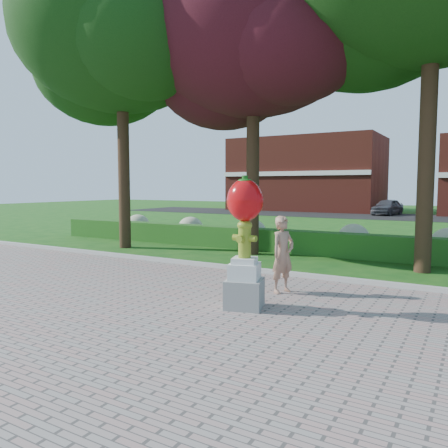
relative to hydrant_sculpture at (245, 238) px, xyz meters
The scene contains 12 objects.
ground 1.69m from the hydrant_sculpture, 165.83° to the left, with size 100.00×100.00×0.00m, color #124912.
walkway 4.11m from the hydrant_sculpture, 104.10° to the right, with size 40.00×14.00×0.04m, color gray.
curb 3.62m from the hydrant_sculpture, 106.27° to the left, with size 40.00×0.18×0.15m, color #ADADA5.
lawn_hedge 7.37m from the hydrant_sculpture, 97.44° to the left, with size 24.00×0.70×0.80m, color #1E4B15.
hydrangea_row 8.29m from the hydrant_sculpture, 92.60° to the left, with size 20.10×1.10×0.99m.
street 28.29m from the hydrant_sculpture, 91.92° to the left, with size 50.00×8.00×0.02m, color black.
building_left 36.01m from the hydrant_sculpture, 107.73° to the left, with size 14.00×8.00×7.00m, color maroon.
tree_far_left 11.69m from the hydrant_sculpture, 146.52° to the left, with size 9.00×7.68×11.66m.
tree_mid_left 9.18m from the hydrant_sculpture, 115.74° to the left, with size 8.25×7.04×10.69m.
hydrant_sculpture is the anchor object (origin of this frame).
woman 1.58m from the hydrant_sculpture, 83.57° to the left, with size 0.62×0.40×1.69m, color #AB7B61.
parked_car 30.14m from the hydrant_sculpture, 94.86° to the left, with size 1.56×3.87×1.32m, color #43444B.
Camera 1 is at (4.76, -7.56, 2.38)m, focal length 35.00 mm.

